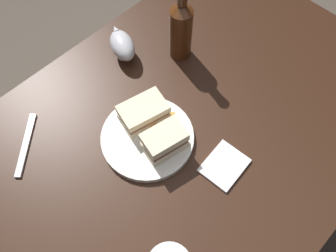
% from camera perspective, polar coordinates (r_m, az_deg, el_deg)
% --- Properties ---
extents(ground_plane, '(6.00, 6.00, 0.00)m').
position_cam_1_polar(ground_plane, '(1.64, 1.90, -12.61)').
color(ground_plane, '#4C4238').
extents(dining_table, '(1.26, 0.86, 0.76)m').
position_cam_1_polar(dining_table, '(1.28, 2.40, -7.93)').
color(dining_table, black).
rests_on(dining_table, ground).
extents(plate, '(0.24, 0.24, 0.02)m').
position_cam_1_polar(plate, '(0.91, -3.37, -1.89)').
color(plate, silver).
rests_on(plate, dining_table).
extents(sandwich_half_left, '(0.12, 0.09, 0.07)m').
position_cam_1_polar(sandwich_half_left, '(0.85, -0.62, -2.48)').
color(sandwich_half_left, beige).
rests_on(sandwich_half_left, plate).
extents(sandwich_half_right, '(0.13, 0.10, 0.06)m').
position_cam_1_polar(sandwich_half_right, '(0.90, -4.05, 2.19)').
color(sandwich_half_right, beige).
rests_on(sandwich_half_right, plate).
extents(potato_wedge_front, '(0.02, 0.04, 0.02)m').
position_cam_1_polar(potato_wedge_front, '(0.91, -3.13, 0.69)').
color(potato_wedge_front, '#AD702D').
rests_on(potato_wedge_front, plate).
extents(potato_wedge_middle, '(0.04, 0.03, 0.02)m').
position_cam_1_polar(potato_wedge_middle, '(0.89, -0.17, -1.39)').
color(potato_wedge_middle, '#B77F33').
rests_on(potato_wedge_middle, plate).
extents(potato_wedge_back, '(0.04, 0.04, 0.02)m').
position_cam_1_polar(potato_wedge_back, '(0.91, -0.13, 1.55)').
color(potato_wedge_back, gold).
rests_on(potato_wedge_back, plate).
extents(potato_wedge_left_edge, '(0.04, 0.04, 0.02)m').
position_cam_1_polar(potato_wedge_left_edge, '(0.88, 0.34, -2.26)').
color(potato_wedge_left_edge, '#AD702D').
rests_on(potato_wedge_left_edge, plate).
extents(potato_wedge_right_edge, '(0.05, 0.05, 0.02)m').
position_cam_1_polar(potato_wedge_right_edge, '(0.88, 1.58, -2.79)').
color(potato_wedge_right_edge, '#AD702D').
rests_on(potato_wedge_right_edge, plate).
extents(gravy_boat, '(0.10, 0.13, 0.07)m').
position_cam_1_polar(gravy_boat, '(1.04, -7.50, 13.00)').
color(gravy_boat, '#B7B7BC').
rests_on(gravy_boat, dining_table).
extents(cider_bottle, '(0.07, 0.07, 0.26)m').
position_cam_1_polar(cider_bottle, '(1.00, 2.11, 15.74)').
color(cider_bottle, '#47230F').
rests_on(cider_bottle, dining_table).
extents(napkin, '(0.12, 0.10, 0.01)m').
position_cam_1_polar(napkin, '(0.89, 9.19, -6.39)').
color(napkin, white).
rests_on(napkin, dining_table).
extents(fork, '(0.14, 0.13, 0.01)m').
position_cam_1_polar(fork, '(0.97, -22.23, -2.83)').
color(fork, silver).
rests_on(fork, dining_table).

